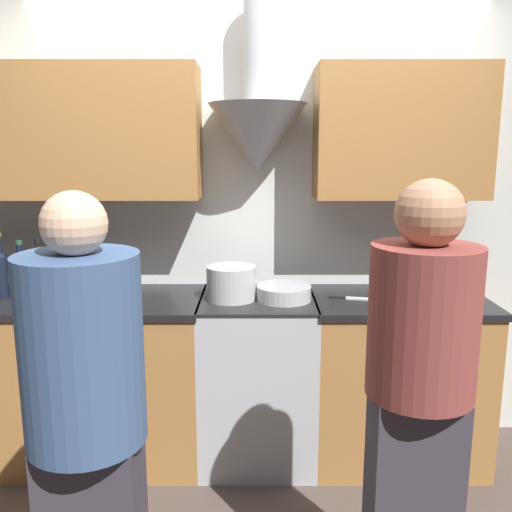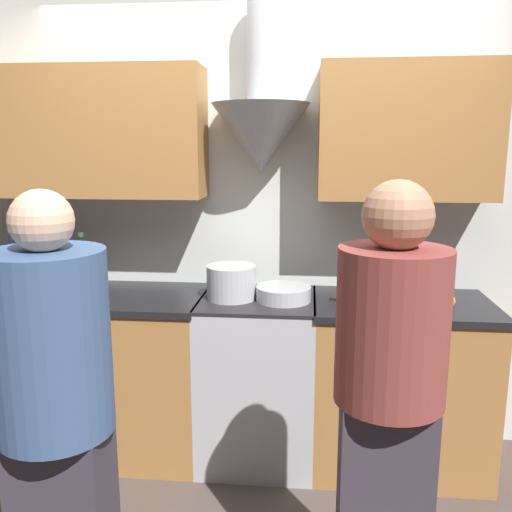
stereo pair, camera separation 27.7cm
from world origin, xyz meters
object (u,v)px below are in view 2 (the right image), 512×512
at_px(wine_bottle_7, 66,269).
at_px(stock_pot, 231,282).
at_px(wine_bottle_5, 32,269).
at_px(person_foreground_left, 56,412).
at_px(wine_bottle_8, 83,268).
at_px(mixing_bowl, 283,293).
at_px(orange_fruit, 448,301).
at_px(person_foreground_right, 388,405).
at_px(wine_bottle_4, 14,266).
at_px(stove_range, 258,377).
at_px(wine_bottle_6, 50,270).

distance_m(wine_bottle_7, stock_pot, 0.93).
height_order(wine_bottle_5, person_foreground_left, person_foreground_left).
height_order(wine_bottle_5, wine_bottle_8, wine_bottle_8).
relative_size(mixing_bowl, orange_fruit, 3.89).
xyz_separation_m(wine_bottle_8, stock_pot, (0.83, -0.03, -0.05)).
relative_size(wine_bottle_7, person_foreground_right, 0.21).
height_order(wine_bottle_5, mixing_bowl, wine_bottle_5).
relative_size(wine_bottle_7, wine_bottle_8, 1.00).
bearing_deg(wine_bottle_4, wine_bottle_8, 0.48).
bearing_deg(wine_bottle_4, person_foreground_left, -56.35).
height_order(stove_range, wine_bottle_4, wine_bottle_4).
bearing_deg(orange_fruit, person_foreground_left, -142.84).
bearing_deg(wine_bottle_5, stock_pot, -1.37).
bearing_deg(wine_bottle_5, person_foreground_right, -32.21).
distance_m(wine_bottle_6, person_foreground_right, 2.05).
bearing_deg(wine_bottle_7, stove_range, 0.06).
height_order(wine_bottle_5, orange_fruit, wine_bottle_5).
bearing_deg(wine_bottle_4, wine_bottle_5, -0.55).
bearing_deg(person_foreground_left, orange_fruit, 37.16).
distance_m(stove_range, orange_fruit, 1.09).
distance_m(wine_bottle_5, wine_bottle_7, 0.19).
relative_size(person_foreground_left, person_foreground_right, 0.98).
relative_size(wine_bottle_4, stock_pot, 1.35).
bearing_deg(wine_bottle_7, stock_pot, -1.61).
bearing_deg(wine_bottle_5, mixing_bowl, -1.61).
bearing_deg(person_foreground_right, wine_bottle_6, 146.24).
bearing_deg(wine_bottle_8, wine_bottle_7, -176.88).
height_order(stock_pot, person_foreground_left, person_foreground_left).
height_order(stove_range, stock_pot, stock_pot).
height_order(wine_bottle_6, orange_fruit, wine_bottle_6).
distance_m(wine_bottle_6, wine_bottle_8, 0.19).
relative_size(wine_bottle_6, person_foreground_left, 0.20).
bearing_deg(person_foreground_right, wine_bottle_7, 144.78).
xyz_separation_m(stock_pot, mixing_bowl, (0.28, -0.01, -0.05)).
bearing_deg(stove_range, person_foreground_left, -113.59).
height_order(mixing_bowl, person_foreground_right, person_foreground_right).
bearing_deg(person_foreground_right, mixing_bowl, 109.90).
distance_m(wine_bottle_5, wine_bottle_8, 0.29).
distance_m(stock_pot, person_foreground_right, 1.30).
distance_m(person_foreground_left, person_foreground_right, 1.08).
xyz_separation_m(wine_bottle_5, wine_bottle_8, (0.29, 0.00, 0.01)).
distance_m(wine_bottle_4, person_foreground_left, 1.51).
relative_size(stock_pot, mixing_bowl, 0.91).
bearing_deg(stock_pot, person_foreground_left, -108.34).
bearing_deg(mixing_bowl, wine_bottle_5, 178.39).
relative_size(wine_bottle_4, person_foreground_left, 0.22).
bearing_deg(wine_bottle_6, stock_pot, -1.72).
height_order(stove_range, mixing_bowl, mixing_bowl).
bearing_deg(wine_bottle_5, stove_range, 0.01).
relative_size(wine_bottle_8, stock_pot, 1.29).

